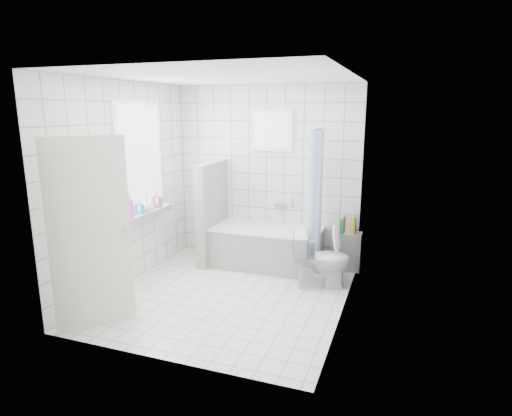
% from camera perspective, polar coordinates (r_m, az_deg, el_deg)
% --- Properties ---
extents(ground, '(3.00, 3.00, 0.00)m').
position_cam_1_polar(ground, '(5.42, -3.77, -11.48)').
color(ground, white).
rests_on(ground, ground).
extents(ceiling, '(3.00, 3.00, 0.00)m').
position_cam_1_polar(ceiling, '(4.95, -4.24, 17.09)').
color(ceiling, white).
rests_on(ceiling, ground).
extents(wall_back, '(2.80, 0.02, 2.60)m').
position_cam_1_polar(wall_back, '(6.41, 1.37, 4.53)').
color(wall_back, white).
rests_on(wall_back, ground).
extents(wall_front, '(2.80, 0.02, 2.60)m').
position_cam_1_polar(wall_front, '(3.73, -13.21, -1.99)').
color(wall_front, white).
rests_on(wall_front, ground).
extents(wall_left, '(0.02, 3.00, 2.60)m').
position_cam_1_polar(wall_left, '(5.72, -16.97, 2.94)').
color(wall_left, white).
rests_on(wall_left, ground).
extents(wall_right, '(0.02, 3.00, 2.60)m').
position_cam_1_polar(wall_right, '(4.66, 12.02, 1.02)').
color(wall_right, white).
rests_on(wall_right, ground).
extents(window_left, '(0.01, 0.90, 1.40)m').
position_cam_1_polar(window_left, '(5.90, -15.09, 6.29)').
color(window_left, white).
rests_on(window_left, wall_left).
extents(window_back, '(0.50, 0.01, 0.50)m').
position_cam_1_polar(window_back, '(6.27, 2.16, 10.31)').
color(window_back, white).
rests_on(window_back, wall_back).
extents(window_sill, '(0.18, 1.02, 0.08)m').
position_cam_1_polar(window_sill, '(6.00, -14.32, -0.75)').
color(window_sill, white).
rests_on(window_sill, wall_left).
extents(door, '(0.55, 0.63, 2.00)m').
position_cam_1_polar(door, '(4.64, -21.21, -3.44)').
color(door, silver).
rests_on(door, ground).
extents(bathtub, '(1.55, 0.77, 0.58)m').
position_cam_1_polar(bathtub, '(6.25, 1.49, -5.21)').
color(bathtub, white).
rests_on(bathtub, ground).
extents(partition_wall, '(0.15, 0.85, 1.50)m').
position_cam_1_polar(partition_wall, '(6.38, -5.83, -0.60)').
color(partition_wall, white).
rests_on(partition_wall, ground).
extents(tiled_ledge, '(0.40, 0.24, 0.55)m').
position_cam_1_polar(tiled_ledge, '(6.26, 12.00, -5.62)').
color(tiled_ledge, white).
rests_on(tiled_ledge, ground).
extents(toilet, '(0.81, 0.61, 0.73)m').
position_cam_1_polar(toilet, '(5.58, 8.70, -6.80)').
color(toilet, white).
rests_on(toilet, ground).
extents(curtain_rod, '(0.02, 0.80, 0.02)m').
position_cam_1_polar(curtain_rod, '(5.74, 8.45, 10.43)').
color(curtain_rod, silver).
rests_on(curtain_rod, wall_back).
extents(shower_curtain, '(0.14, 0.48, 1.78)m').
position_cam_1_polar(shower_curtain, '(5.72, 7.90, 1.34)').
color(shower_curtain, '#4883D5').
rests_on(shower_curtain, curtain_rod).
extents(tub_faucet, '(0.18, 0.06, 0.06)m').
position_cam_1_polar(tub_faucet, '(6.38, 3.31, 0.36)').
color(tub_faucet, silver).
rests_on(tub_faucet, wall_back).
extents(sill_bottles, '(0.14, 0.78, 0.32)m').
position_cam_1_polar(sill_bottles, '(5.87, -14.89, 0.58)').
color(sill_bottles, '#FB61C6').
rests_on(sill_bottles, window_sill).
extents(ledge_bottles, '(0.21, 0.19, 0.24)m').
position_cam_1_polar(ledge_bottles, '(6.12, 12.19, -2.26)').
color(ledge_bottles, '#178C3E').
rests_on(ledge_bottles, tiled_ledge).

